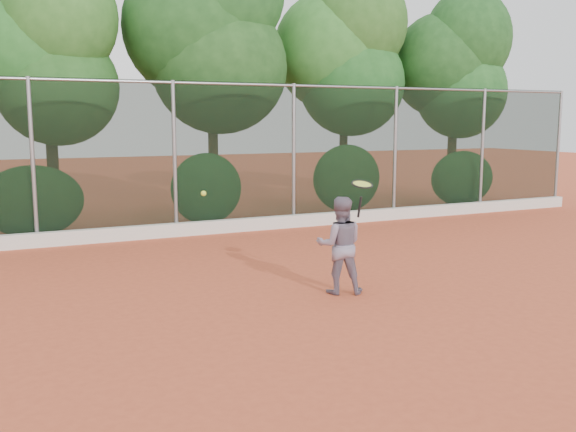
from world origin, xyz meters
name	(u,v)px	position (x,y,z in m)	size (l,w,h in m)	color
ground	(320,319)	(0.00, 0.00, 0.00)	(80.00, 80.00, 0.00)	#BF4D2D
concrete_curb	(179,230)	(0.00, 6.82, 0.15)	(24.00, 0.20, 0.30)	silver
tennis_player	(340,245)	(0.88, 1.03, 0.74)	(0.72, 0.56, 1.48)	slate
chainlink_fence	(175,154)	(0.00, 7.00, 1.86)	(24.09, 0.09, 3.50)	black
foliage_backdrop	(128,46)	(-0.55, 8.98, 4.40)	(23.70, 3.63, 7.55)	#432F19
tennis_racket	(362,187)	(1.17, 0.89, 1.63)	(0.35, 0.35, 0.57)	black
tennis_ball_in_flight	(204,193)	(-1.34, 0.75, 1.67)	(0.07, 0.07, 0.07)	#CFE934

